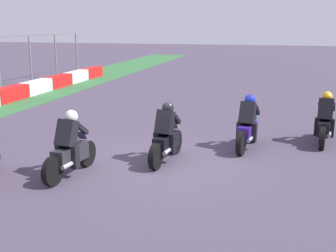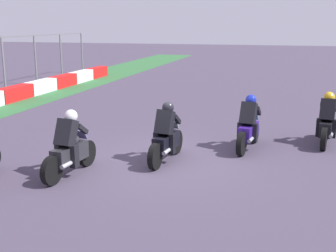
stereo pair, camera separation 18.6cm
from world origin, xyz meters
name	(u,v)px [view 2 (the right image)]	position (x,y,z in m)	size (l,w,h in m)	color
ground_plane	(168,161)	(0.00, 0.00, 0.00)	(120.00, 120.00, 0.00)	#443B4E
rider_lane_a	(327,123)	(2.73, -3.97, 0.62)	(2.04, 0.60, 1.51)	black
rider_lane_b	(249,127)	(1.65, -1.86, 0.62)	(2.04, 0.60, 1.51)	black
rider_lane_c	(166,137)	(-0.01, 0.04, 0.62)	(2.04, 0.57, 1.51)	black
rider_lane_d	(70,149)	(-1.58, 1.89, 0.62)	(2.04, 0.57, 1.51)	black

